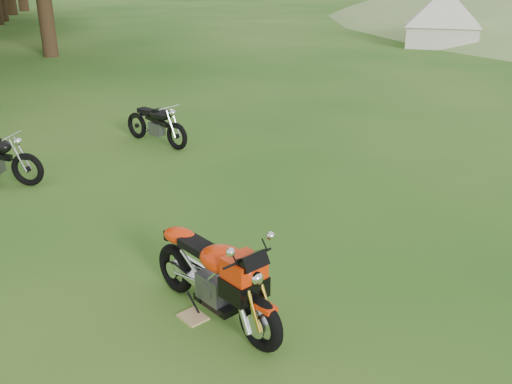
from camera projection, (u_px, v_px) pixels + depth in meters
The scene contains 6 objects.
ground at pixel (228, 266), 6.82m from camera, with size 120.00×120.00×0.00m, color #164B10.
treeline at pixel (22, 36), 27.60m from camera, with size 28.00×32.00×14.00m, color black, non-canonical shape.
sport_motorcycle at pixel (214, 270), 5.65m from camera, with size 1.84×0.46×1.10m, color red, non-canonical shape.
plywood_board at pixel (193, 317), 5.83m from camera, with size 0.28×0.22×0.02m, color tan.
vintage_moto_c at pixel (156, 123), 11.22m from camera, with size 1.67×0.39×0.88m, color black, non-canonical shape.
tent_left at pixel (444, 16), 24.12m from camera, with size 2.86×2.86×2.48m, color beige, non-canonical shape.
Camera 1 is at (3.01, -5.18, 3.39)m, focal length 40.00 mm.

